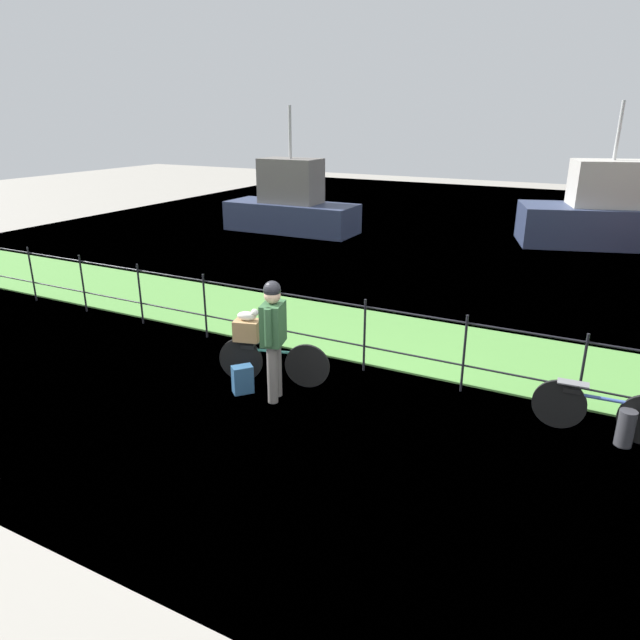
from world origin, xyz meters
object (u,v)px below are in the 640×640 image
object	(u,v)px
mooring_bollard	(626,428)
bicycle_parked	(600,410)
backpack_on_paving	(243,379)
wooden_crate	(247,330)
terrier_dog	(248,315)
moored_boat_mid	(291,206)
moored_boat_near	(605,215)
bicycle_main	(272,361)
cyclist_person	(273,330)

from	to	relation	value
mooring_bollard	bicycle_parked	distance (m)	0.33
backpack_on_paving	wooden_crate	bearing A→B (deg)	-120.38
terrier_dog	moored_boat_mid	size ratio (longest dim) A/B	0.07
wooden_crate	moored_boat_near	distance (m)	13.24
backpack_on_paving	moored_boat_near	size ratio (longest dim) A/B	0.08
bicycle_main	moored_boat_mid	world-z (taller)	moored_boat_mid
bicycle_main	bicycle_parked	xyz separation A→B (m)	(4.26, 0.62, -0.01)
wooden_crate	mooring_bollard	distance (m)	4.97
mooring_bollard	cyclist_person	bearing A→B (deg)	-167.94
terrier_dog	moored_boat_mid	distance (m)	11.44
moored_boat_mid	moored_boat_near	bearing A→B (deg)	14.85
backpack_on_paving	moored_boat_mid	bearing A→B (deg)	-113.43
cyclist_person	bicycle_parked	size ratio (longest dim) A/B	1.05
terrier_dog	mooring_bollard	distance (m)	4.98
backpack_on_paving	bicycle_parked	bearing A→B (deg)	142.83
wooden_crate	backpack_on_paving	xyz separation A→B (m)	(0.13, -0.35, -0.60)
mooring_bollard	bicycle_main	bearing A→B (deg)	-173.45
cyclist_person	moored_boat_mid	xyz separation A→B (m)	(-5.88, 10.46, -0.15)
bicycle_main	bicycle_parked	distance (m)	4.31
bicycle_main	terrier_dog	distance (m)	0.76
cyclist_person	mooring_bollard	size ratio (longest dim) A/B	3.72
backpack_on_paving	mooring_bollard	bearing A→B (deg)	140.90
cyclist_person	backpack_on_paving	size ratio (longest dim) A/B	4.21
terrier_dog	cyclist_person	xyz separation A→B (m)	(0.60, -0.30, -0.02)
backpack_on_paving	moored_boat_mid	size ratio (longest dim) A/B	0.09
wooden_crate	backpack_on_paving	distance (m)	0.70
bicycle_main	backpack_on_paving	distance (m)	0.51
bicycle_main	moored_boat_near	world-z (taller)	moored_boat_near
bicycle_main	backpack_on_paving	size ratio (longest dim) A/B	3.99
mooring_bollard	moored_boat_near	distance (m)	12.05
cyclist_person	bicycle_main	bearing A→B (deg)	125.79
bicycle_main	moored_boat_near	bearing A→B (deg)	73.66
moored_boat_near	mooring_bollard	bearing A→B (deg)	-85.80
moored_boat_near	terrier_dog	bearing A→B (deg)	-107.57
bicycle_main	moored_boat_near	distance (m)	13.06
bicycle_parked	wooden_crate	bearing A→B (deg)	-171.16
wooden_crate	moored_boat_mid	world-z (taller)	moored_boat_mid
bicycle_main	wooden_crate	world-z (taller)	wooden_crate
mooring_bollard	backpack_on_paving	bearing A→B (deg)	-168.57
cyclist_person	backpack_on_paving	distance (m)	0.95
wooden_crate	terrier_dog	distance (m)	0.23
moored_boat_mid	mooring_bollard	bearing A→B (deg)	-43.24
wooden_crate	cyclist_person	distance (m)	0.72
backpack_on_paving	moored_boat_near	xyz separation A→B (m)	(3.89, 12.97, 0.70)
cyclist_person	mooring_bollard	world-z (taller)	cyclist_person
cyclist_person	moored_boat_near	bearing A→B (deg)	75.28
bicycle_parked	moored_boat_mid	size ratio (longest dim) A/B	0.36
bicycle_parked	backpack_on_paving	bearing A→B (deg)	-166.64
bicycle_main	bicycle_parked	size ratio (longest dim) A/B	1.00
bicycle_parked	moored_boat_mid	xyz separation A→B (m)	(-9.86, 9.44, 0.51)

